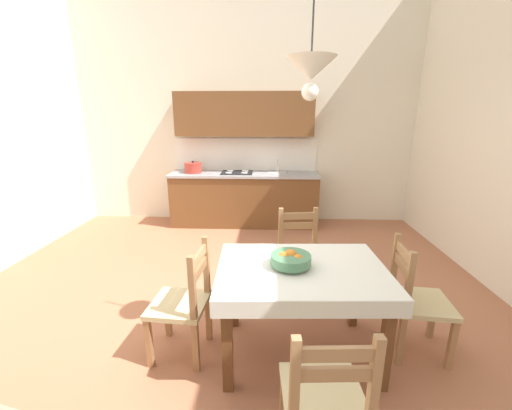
{
  "coord_description": "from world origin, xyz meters",
  "views": [
    {
      "loc": [
        0.42,
        -2.71,
        1.85
      ],
      "look_at": [
        0.29,
        0.29,
        0.99
      ],
      "focal_mm": 22.35,
      "sensor_mm": 36.0,
      "label": 1
    }
  ],
  "objects_px": {
    "pendant_lamp": "(311,70)",
    "kitchen_cabinetry": "(244,175)",
    "dining_chair_tv_side": "(184,303)",
    "dining_chair_window_side": "(416,301)",
    "dining_chair_camera_side": "(325,400)",
    "dining_table": "(301,284)",
    "dining_chair_kitchen_side": "(299,258)",
    "fruit_bowl": "(291,259)"
  },
  "relations": [
    {
      "from": "kitchen_cabinetry",
      "to": "dining_chair_tv_side",
      "type": "xyz_separation_m",
      "value": [
        -0.22,
        -3.19,
        -0.41
      ]
    },
    {
      "from": "dining_table",
      "to": "pendant_lamp",
      "type": "bearing_deg",
      "value": 47.43
    },
    {
      "from": "dining_chair_kitchen_side",
      "to": "pendant_lamp",
      "type": "distance_m",
      "value": 1.86
    },
    {
      "from": "dining_chair_window_side",
      "to": "dining_chair_tv_side",
      "type": "bearing_deg",
      "value": -176.48
    },
    {
      "from": "dining_table",
      "to": "dining_chair_camera_side",
      "type": "relative_size",
      "value": 1.39
    },
    {
      "from": "kitchen_cabinetry",
      "to": "dining_chair_tv_side",
      "type": "relative_size",
      "value": 2.68
    },
    {
      "from": "kitchen_cabinetry",
      "to": "dining_chair_kitchen_side",
      "type": "bearing_deg",
      "value": -72.31
    },
    {
      "from": "kitchen_cabinetry",
      "to": "dining_table",
      "type": "bearing_deg",
      "value": -77.92
    },
    {
      "from": "dining_chair_window_side",
      "to": "dining_chair_camera_side",
      "type": "height_order",
      "value": "same"
    },
    {
      "from": "kitchen_cabinetry",
      "to": "dining_chair_kitchen_side",
      "type": "distance_m",
      "value": 2.48
    },
    {
      "from": "kitchen_cabinetry",
      "to": "pendant_lamp",
      "type": "distance_m",
      "value": 3.47
    },
    {
      "from": "kitchen_cabinetry",
      "to": "pendant_lamp",
      "type": "height_order",
      "value": "pendant_lamp"
    },
    {
      "from": "dining_chair_camera_side",
      "to": "dining_chair_window_side",
      "type": "bearing_deg",
      "value": 47.25
    },
    {
      "from": "dining_chair_tv_side",
      "to": "dining_chair_kitchen_side",
      "type": "bearing_deg",
      "value": 41.72
    },
    {
      "from": "dining_table",
      "to": "dining_chair_tv_side",
      "type": "height_order",
      "value": "dining_chair_tv_side"
    },
    {
      "from": "dining_table",
      "to": "pendant_lamp",
      "type": "xyz_separation_m",
      "value": [
        0.0,
        0.0,
        1.5
      ]
    },
    {
      "from": "dining_chair_window_side",
      "to": "fruit_bowl",
      "type": "xyz_separation_m",
      "value": [
        -0.99,
        -0.07,
        0.37
      ]
    },
    {
      "from": "kitchen_cabinetry",
      "to": "dining_chair_kitchen_side",
      "type": "height_order",
      "value": "kitchen_cabinetry"
    },
    {
      "from": "dining_chair_kitchen_side",
      "to": "fruit_bowl",
      "type": "bearing_deg",
      "value": -100.47
    },
    {
      "from": "kitchen_cabinetry",
      "to": "dining_chair_camera_side",
      "type": "height_order",
      "value": "kitchen_cabinetry"
    },
    {
      "from": "dining_table",
      "to": "fruit_bowl",
      "type": "distance_m",
      "value": 0.22
    },
    {
      "from": "dining_chair_tv_side",
      "to": "dining_chair_kitchen_side",
      "type": "relative_size",
      "value": 1.0
    },
    {
      "from": "kitchen_cabinetry",
      "to": "pendant_lamp",
      "type": "xyz_separation_m",
      "value": [
        0.68,
        -3.16,
        1.26
      ]
    },
    {
      "from": "dining_table",
      "to": "dining_chair_window_side",
      "type": "xyz_separation_m",
      "value": [
        0.91,
        0.08,
        -0.17
      ]
    },
    {
      "from": "dining_chair_kitchen_side",
      "to": "dining_chair_window_side",
      "type": "bearing_deg",
      "value": -41.62
    },
    {
      "from": "kitchen_cabinetry",
      "to": "dining_chair_tv_side",
      "type": "bearing_deg",
      "value": -93.95
    },
    {
      "from": "dining_chair_camera_side",
      "to": "dining_chair_kitchen_side",
      "type": "relative_size",
      "value": 1.0
    },
    {
      "from": "dining_chair_window_side",
      "to": "dining_chair_tv_side",
      "type": "height_order",
      "value": "same"
    },
    {
      "from": "dining_chair_window_side",
      "to": "pendant_lamp",
      "type": "distance_m",
      "value": 1.9
    },
    {
      "from": "dining_chair_camera_side",
      "to": "fruit_bowl",
      "type": "height_order",
      "value": "dining_chair_camera_side"
    },
    {
      "from": "dining_chair_tv_side",
      "to": "dining_chair_kitchen_side",
      "type": "height_order",
      "value": "same"
    },
    {
      "from": "dining_chair_camera_side",
      "to": "fruit_bowl",
      "type": "xyz_separation_m",
      "value": [
        -0.13,
        0.86,
        0.37
      ]
    },
    {
      "from": "dining_chair_window_side",
      "to": "fruit_bowl",
      "type": "height_order",
      "value": "dining_chair_window_side"
    },
    {
      "from": "fruit_bowl",
      "to": "dining_chair_kitchen_side",
      "type": "bearing_deg",
      "value": 79.53
    },
    {
      "from": "kitchen_cabinetry",
      "to": "dining_chair_kitchen_side",
      "type": "xyz_separation_m",
      "value": [
        0.74,
        -2.33,
        -0.41
      ]
    },
    {
      "from": "kitchen_cabinetry",
      "to": "dining_chair_window_side",
      "type": "relative_size",
      "value": 2.68
    },
    {
      "from": "dining_chair_kitchen_side",
      "to": "fruit_bowl",
      "type": "relative_size",
      "value": 3.1
    },
    {
      "from": "dining_chair_kitchen_side",
      "to": "fruit_bowl",
      "type": "xyz_separation_m",
      "value": [
        -0.15,
        -0.82,
        0.37
      ]
    },
    {
      "from": "pendant_lamp",
      "to": "kitchen_cabinetry",
      "type": "bearing_deg",
      "value": 102.17
    },
    {
      "from": "fruit_bowl",
      "to": "dining_chair_tv_side",
      "type": "bearing_deg",
      "value": -177.17
    },
    {
      "from": "dining_chair_kitchen_side",
      "to": "pendant_lamp",
      "type": "height_order",
      "value": "pendant_lamp"
    },
    {
      "from": "dining_chair_camera_side",
      "to": "dining_chair_kitchen_side",
      "type": "xyz_separation_m",
      "value": [
        0.02,
        1.68,
        0.0
      ]
    }
  ]
}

